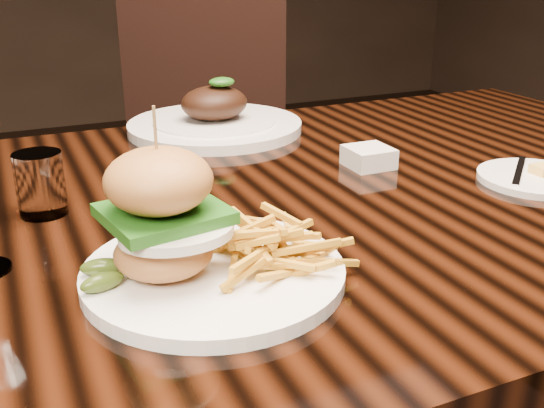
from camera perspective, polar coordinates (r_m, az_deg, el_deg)
name	(u,v)px	position (r m, az deg, el deg)	size (l,w,h in m)	color
dining_table	(267,246)	(0.90, -0.45, -3.77)	(1.60, 0.90, 0.75)	black
burger_plate	(203,240)	(0.63, -6.24, -3.21)	(0.27, 0.27, 0.18)	white
side_saucer	(535,178)	(1.00, 22.53, 2.19)	(0.16, 0.16, 0.02)	white
ramekin	(369,157)	(1.00, 8.66, 4.18)	(0.07, 0.07, 0.03)	white
water_tumbler	(40,184)	(0.85, -20.05, 1.70)	(0.06, 0.06, 0.08)	white
far_dish	(215,121)	(1.19, -5.14, 7.43)	(0.32, 0.32, 0.10)	white
chair_far	(206,152)	(1.79, -5.91, 4.62)	(0.59, 0.60, 0.95)	black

